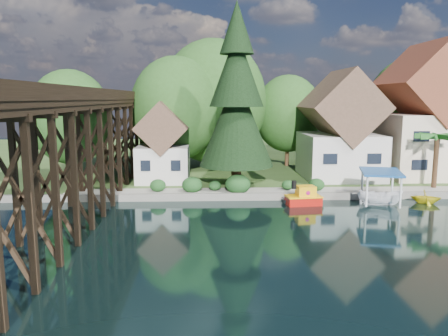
{
  "coord_description": "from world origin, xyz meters",
  "views": [
    {
      "loc": [
        -6.6,
        -28.25,
        8.6
      ],
      "look_at": [
        -5.33,
        6.0,
        3.12
      ],
      "focal_mm": 35.0,
      "sensor_mm": 36.0,
      "label": 1
    }
  ],
  "objects_px": {
    "shed": "(163,148)",
    "palm_tree": "(437,138)",
    "house_left": "(340,133)",
    "conifer": "(237,100)",
    "boat_yellow": "(426,196)",
    "boat_white_a": "(303,199)",
    "tugboat": "(304,197)",
    "trestle_bridge": "(84,142)",
    "house_center": "(425,120)",
    "boat_canopy": "(380,190)"
  },
  "relations": [
    {
      "from": "boat_canopy",
      "to": "boat_white_a",
      "type": "bearing_deg",
      "value": 170.44
    },
    {
      "from": "house_center",
      "to": "boat_yellow",
      "type": "bearing_deg",
      "value": -114.33
    },
    {
      "from": "palm_tree",
      "to": "boat_canopy",
      "type": "relative_size",
      "value": 1.05
    },
    {
      "from": "conifer",
      "to": "boat_white_a",
      "type": "height_order",
      "value": "conifer"
    },
    {
      "from": "palm_tree",
      "to": "boat_white_a",
      "type": "xyz_separation_m",
      "value": [
        -12.71,
        -3.15,
        -4.72
      ]
    },
    {
      "from": "conifer",
      "to": "boat_canopy",
      "type": "bearing_deg",
      "value": -24.8
    },
    {
      "from": "conifer",
      "to": "boat_white_a",
      "type": "bearing_deg",
      "value": -38.56
    },
    {
      "from": "house_center",
      "to": "palm_tree",
      "type": "relative_size",
      "value": 2.65
    },
    {
      "from": "shed",
      "to": "palm_tree",
      "type": "xyz_separation_m",
      "value": [
        25.01,
        -4.42,
        1.25
      ]
    },
    {
      "from": "trestle_bridge",
      "to": "boat_yellow",
      "type": "bearing_deg",
      "value": 2.57
    },
    {
      "from": "house_center",
      "to": "boat_white_a",
      "type": "distance_m",
      "value": 18.56
    },
    {
      "from": "trestle_bridge",
      "to": "conifer",
      "type": "bearing_deg",
      "value": 26.54
    },
    {
      "from": "trestle_bridge",
      "to": "tugboat",
      "type": "height_order",
      "value": "trestle_bridge"
    },
    {
      "from": "palm_tree",
      "to": "boat_white_a",
      "type": "relative_size",
      "value": 1.51
    },
    {
      "from": "house_center",
      "to": "boat_canopy",
      "type": "xyz_separation_m",
      "value": [
        -8.65,
        -10.59,
        -5.2
      ]
    },
    {
      "from": "boat_white_a",
      "to": "trestle_bridge",
      "type": "bearing_deg",
      "value": 93.18
    },
    {
      "from": "palm_tree",
      "to": "boat_canopy",
      "type": "bearing_deg",
      "value": -147.92
    },
    {
      "from": "palm_tree",
      "to": "boat_canopy",
      "type": "xyz_separation_m",
      "value": [
        -6.65,
        -4.17,
        -3.86
      ]
    },
    {
      "from": "house_center",
      "to": "boat_canopy",
      "type": "relative_size",
      "value": 2.78
    },
    {
      "from": "shed",
      "to": "boat_white_a",
      "type": "height_order",
      "value": "shed"
    },
    {
      "from": "boat_yellow",
      "to": "tugboat",
      "type": "bearing_deg",
      "value": 108.31
    },
    {
      "from": "conifer",
      "to": "palm_tree",
      "type": "distance_m",
      "value": 18.36
    },
    {
      "from": "conifer",
      "to": "tugboat",
      "type": "xyz_separation_m",
      "value": [
        5.22,
        -4.92,
        -7.84
      ]
    },
    {
      "from": "house_left",
      "to": "palm_tree",
      "type": "bearing_deg",
      "value": -40.18
    },
    {
      "from": "shed",
      "to": "conifer",
      "type": "distance_m",
      "value": 9.03
    },
    {
      "from": "trestle_bridge",
      "to": "house_left",
      "type": "xyz_separation_m",
      "value": [
        23.0,
        10.83,
        -0.21
      ]
    },
    {
      "from": "house_center",
      "to": "conifer",
      "type": "height_order",
      "value": "conifer"
    },
    {
      "from": "trestle_bridge",
      "to": "boat_yellow",
      "type": "xyz_separation_m",
      "value": [
        27.44,
        1.23,
        -4.73
      ]
    },
    {
      "from": "conifer",
      "to": "boat_yellow",
      "type": "height_order",
      "value": "conifer"
    },
    {
      "from": "palm_tree",
      "to": "trestle_bridge",
      "type": "bearing_deg",
      "value": -170.71
    },
    {
      "from": "trestle_bridge",
      "to": "palm_tree",
      "type": "distance_m",
      "value": 30.41
    },
    {
      "from": "trestle_bridge",
      "to": "shed",
      "type": "height_order",
      "value": "trestle_bridge"
    },
    {
      "from": "conifer",
      "to": "boat_white_a",
      "type": "xyz_separation_m",
      "value": [
        5.31,
        -4.23,
        -8.1
      ]
    },
    {
      "from": "conifer",
      "to": "boat_white_a",
      "type": "distance_m",
      "value": 10.57
    },
    {
      "from": "conifer",
      "to": "tugboat",
      "type": "relative_size",
      "value": 5.48
    },
    {
      "from": "boat_canopy",
      "to": "boat_yellow",
      "type": "distance_m",
      "value": 4.15
    },
    {
      "from": "tugboat",
      "to": "shed",
      "type": "bearing_deg",
      "value": 145.92
    },
    {
      "from": "shed",
      "to": "palm_tree",
      "type": "bearing_deg",
      "value": -10.02
    },
    {
      "from": "boat_yellow",
      "to": "house_center",
      "type": "bearing_deg",
      "value": -6.95
    },
    {
      "from": "house_left",
      "to": "boat_white_a",
      "type": "relative_size",
      "value": 3.18
    },
    {
      "from": "tugboat",
      "to": "boat_yellow",
      "type": "xyz_separation_m",
      "value": [
        10.23,
        0.17,
        -0.0
      ]
    },
    {
      "from": "house_left",
      "to": "conifer",
      "type": "distance_m",
      "value": 12.48
    },
    {
      "from": "trestle_bridge",
      "to": "boat_yellow",
      "type": "relative_size",
      "value": 18.83
    },
    {
      "from": "boat_canopy",
      "to": "boat_yellow",
      "type": "bearing_deg",
      "value": 6.89
    },
    {
      "from": "house_center",
      "to": "boat_canopy",
      "type": "height_order",
      "value": "house_center"
    },
    {
      "from": "trestle_bridge",
      "to": "boat_white_a",
      "type": "bearing_deg",
      "value": 5.8
    },
    {
      "from": "conifer",
      "to": "boat_yellow",
      "type": "relative_size",
      "value": 7.05
    },
    {
      "from": "palm_tree",
      "to": "tugboat",
      "type": "relative_size",
      "value": 1.74
    },
    {
      "from": "tugboat",
      "to": "trestle_bridge",
      "type": "bearing_deg",
      "value": -176.45
    },
    {
      "from": "conifer",
      "to": "boat_white_a",
      "type": "relative_size",
      "value": 4.77
    }
  ]
}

